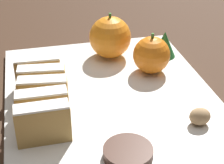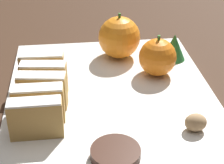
{
  "view_description": "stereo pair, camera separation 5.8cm",
  "coord_description": "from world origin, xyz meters",
  "px_view_note": "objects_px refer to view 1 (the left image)",
  "views": [
    {
      "loc": [
        -0.12,
        -0.49,
        0.34
      ],
      "look_at": [
        0.0,
        0.0,
        0.04
      ],
      "focal_mm": 60.0,
      "sensor_mm": 36.0,
      "label": 1
    },
    {
      "loc": [
        -0.06,
        -0.5,
        0.34
      ],
      "look_at": [
        0.0,
        0.0,
        0.04
      ],
      "focal_mm": 60.0,
      "sensor_mm": 36.0,
      "label": 2
    }
  ],
  "objects_px": {
    "orange_near": "(151,55)",
    "walnut": "(200,116)",
    "orange_far": "(110,37)",
    "chocolate_cookie": "(128,153)"
  },
  "relations": [
    {
      "from": "orange_near",
      "to": "walnut",
      "type": "relative_size",
      "value": 2.35
    },
    {
      "from": "orange_far",
      "to": "walnut",
      "type": "height_order",
      "value": "orange_far"
    },
    {
      "from": "orange_near",
      "to": "orange_far",
      "type": "xyz_separation_m",
      "value": [
        -0.06,
        0.08,
        0.01
      ]
    },
    {
      "from": "orange_far",
      "to": "walnut",
      "type": "distance_m",
      "value": 0.25
    },
    {
      "from": "chocolate_cookie",
      "to": "orange_far",
      "type": "bearing_deg",
      "value": 81.48
    },
    {
      "from": "orange_near",
      "to": "orange_far",
      "type": "relative_size",
      "value": 0.84
    },
    {
      "from": "chocolate_cookie",
      "to": "orange_near",
      "type": "bearing_deg",
      "value": 64.4
    },
    {
      "from": "orange_far",
      "to": "chocolate_cookie",
      "type": "height_order",
      "value": "orange_far"
    },
    {
      "from": "orange_far",
      "to": "chocolate_cookie",
      "type": "relative_size",
      "value": 1.35
    },
    {
      "from": "orange_far",
      "to": "walnut",
      "type": "relative_size",
      "value": 2.79
    }
  ]
}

